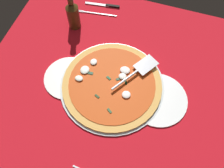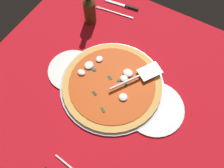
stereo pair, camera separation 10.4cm
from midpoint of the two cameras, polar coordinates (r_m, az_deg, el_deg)
ground_plane at (r=106.61cm, az=-4.18°, el=-1.24°), size 111.14×111.14×0.80cm
checker_pattern at (r=106.21cm, az=-4.19°, el=-1.14°), size 111.14×111.14×0.10cm
pizza_pan at (r=105.85cm, az=-2.81°, el=-0.65°), size 44.90×44.90×1.07cm
dinner_plate_left at (r=103.91cm, az=7.83°, el=-3.86°), size 24.59×24.59×1.00cm
dinner_plate_right at (r=110.27cm, az=-12.76°, el=1.12°), size 21.35×21.35×1.00cm
pizza at (r=104.85cm, az=-2.88°, el=-0.28°), size 42.79×42.79×2.56cm
pizza_server at (r=105.44cm, az=3.04°, el=2.74°), size 16.20×22.46×1.00cm
place_setting_near at (r=132.62cm, az=-4.83°, el=16.66°), size 21.90×16.53×1.40cm
beer_bottle at (r=121.23cm, az=-11.60°, el=15.46°), size 5.90×5.90×21.67cm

